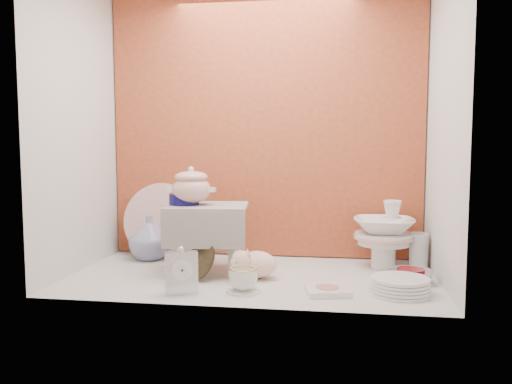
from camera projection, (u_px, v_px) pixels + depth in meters
ground at (251, 276)px, 2.67m from camera, size 1.80×1.80×0.00m
niche_shell at (257, 90)px, 2.75m from camera, size 1.86×1.03×1.53m
step_stool at (208, 238)px, 2.75m from camera, size 0.44×0.39×0.35m
soup_tureen at (191, 186)px, 2.72m from camera, size 0.28×0.28×0.20m
cobalt_bowl at (184, 199)px, 2.74m from camera, size 0.20×0.20×0.06m
floral_platter at (160, 220)px, 3.14m from camera, size 0.44×0.16×0.42m
blue_white_vase at (150, 238)px, 3.04m from camera, size 0.24×0.24×0.25m
lacquer_tray at (194, 257)px, 2.60m from camera, size 0.25×0.19×0.22m
mantel_clock at (181, 271)px, 2.35m from camera, size 0.15×0.10×0.21m
plush_pig at (257, 264)px, 2.62m from camera, size 0.29×0.25×0.15m
teacup_saucer at (243, 291)px, 2.39m from camera, size 0.20×0.20×0.01m
gold_rim_teacup at (243, 279)px, 2.38m from camera, size 0.16×0.16×0.10m
lattice_dish at (327, 290)px, 2.37m from camera, size 0.22×0.22×0.03m
dinner_plate_stack at (400, 286)px, 2.36m from camera, size 0.33×0.33×0.07m
crystal_bowl at (411, 276)px, 2.54m from camera, size 0.25×0.25×0.06m
clear_glass_vase at (419, 251)px, 2.80m from camera, size 0.12×0.12×0.19m
porcelain_tower at (384, 234)px, 2.83m from camera, size 0.34×0.34×0.36m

